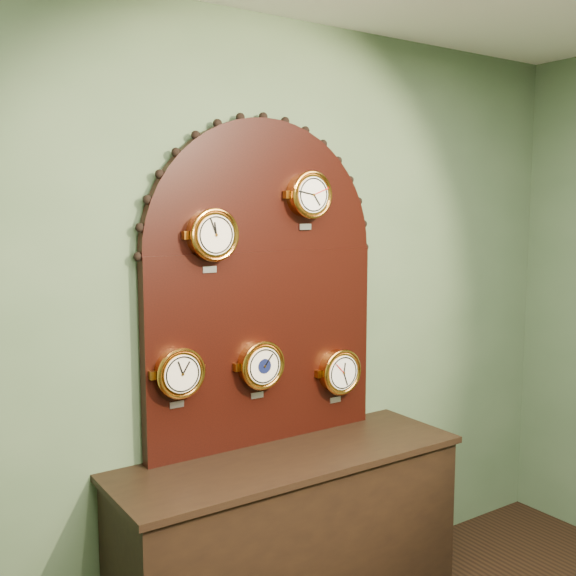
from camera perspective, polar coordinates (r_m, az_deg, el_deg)
wall_back at (r=3.17m, az=-2.53°, el=-2.79°), size 4.00×0.00×4.00m
shop_counter at (r=3.27m, az=0.21°, el=-21.01°), size 1.60×0.50×0.80m
display_board at (r=3.10m, az=-2.07°, el=1.21°), size 1.26×0.06×1.53m
roman_clock at (r=2.88m, az=-6.43°, el=4.52°), size 0.23×0.08×0.28m
arabic_clock at (r=3.14m, az=1.84°, el=7.91°), size 0.22×0.08×0.27m
hygrometer at (r=2.89m, az=-9.22°, el=-7.12°), size 0.22×0.08×0.27m
barometer at (r=3.08m, az=-2.33°, el=-6.55°), size 0.23×0.08×0.28m
tide_clock at (r=3.35m, az=4.40°, el=-7.10°), size 0.23×0.08×0.28m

